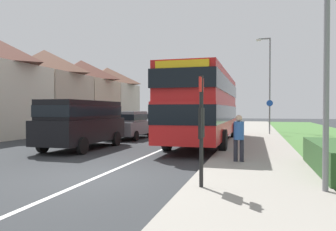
{
  "coord_description": "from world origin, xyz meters",
  "views": [
    {
      "loc": [
        4.17,
        -7.74,
        1.85
      ],
      "look_at": [
        0.63,
        4.93,
        1.6
      ],
      "focal_mm": 33.71,
      "sensor_mm": 36.0,
      "label": 1
    }
  ],
  "objects_px": {
    "double_decker_bus": "(205,104)",
    "parked_car_grey": "(130,124)",
    "parked_car_red": "(169,119)",
    "pedestrian_at_stop": "(239,136)",
    "cycle_route_sign": "(270,116)",
    "street_lamp_near": "(321,2)",
    "street_lamp_mid": "(269,78)",
    "parked_car_silver": "(153,121)",
    "parked_van_black": "(83,120)",
    "bus_stop_sign": "(201,123)"
  },
  "relations": [
    {
      "from": "double_decker_bus",
      "to": "parked_car_grey",
      "type": "xyz_separation_m",
      "value": [
        -5.1,
        1.83,
        -1.2
      ]
    },
    {
      "from": "parked_car_silver",
      "to": "street_lamp_mid",
      "type": "distance_m",
      "value": 10.03
    },
    {
      "from": "cycle_route_sign",
      "to": "street_lamp_near",
      "type": "height_order",
      "value": "street_lamp_near"
    },
    {
      "from": "bus_stop_sign",
      "to": "street_lamp_mid",
      "type": "bearing_deg",
      "value": 83.86
    },
    {
      "from": "parked_car_grey",
      "to": "street_lamp_near",
      "type": "xyz_separation_m",
      "value": [
        9.02,
        -11.24,
        3.17
      ]
    },
    {
      "from": "parked_car_grey",
      "to": "parked_car_red",
      "type": "xyz_separation_m",
      "value": [
        -0.19,
        9.96,
        -0.02
      ]
    },
    {
      "from": "pedestrian_at_stop",
      "to": "street_lamp_mid",
      "type": "xyz_separation_m",
      "value": [
        1.52,
        16.19,
        3.4
      ]
    },
    {
      "from": "parked_car_grey",
      "to": "pedestrian_at_stop",
      "type": "xyz_separation_m",
      "value": [
        7.15,
        -7.85,
        0.03
      ]
    },
    {
      "from": "parked_van_black",
      "to": "parked_car_grey",
      "type": "distance_m",
      "value": 5.42
    },
    {
      "from": "bus_stop_sign",
      "to": "street_lamp_near",
      "type": "xyz_separation_m",
      "value": [
        2.49,
        0.34,
        2.58
      ]
    },
    {
      "from": "parked_car_grey",
      "to": "cycle_route_sign",
      "type": "distance_m",
      "value": 9.91
    },
    {
      "from": "cycle_route_sign",
      "to": "street_lamp_near",
      "type": "bearing_deg",
      "value": -88.63
    },
    {
      "from": "parked_car_red",
      "to": "pedestrian_at_stop",
      "type": "bearing_deg",
      "value": -67.61
    },
    {
      "from": "parked_car_red",
      "to": "cycle_route_sign",
      "type": "distance_m",
      "value": 10.21
    },
    {
      "from": "parked_car_silver",
      "to": "parked_car_red",
      "type": "height_order",
      "value": "parked_car_red"
    },
    {
      "from": "parked_car_red",
      "to": "parked_car_grey",
      "type": "bearing_deg",
      "value": -88.94
    },
    {
      "from": "cycle_route_sign",
      "to": "street_lamp_mid",
      "type": "xyz_separation_m",
      "value": [
        0.04,
        3.5,
        2.95
      ]
    },
    {
      "from": "parked_car_silver",
      "to": "parked_car_red",
      "type": "relative_size",
      "value": 0.98
    },
    {
      "from": "parked_car_red",
      "to": "street_lamp_near",
      "type": "relative_size",
      "value": 0.56
    },
    {
      "from": "parked_car_red",
      "to": "bus_stop_sign",
      "type": "relative_size",
      "value": 1.54
    },
    {
      "from": "parked_car_red",
      "to": "street_lamp_mid",
      "type": "xyz_separation_m",
      "value": [
        8.86,
        -1.62,
        3.46
      ]
    },
    {
      "from": "parked_van_black",
      "to": "street_lamp_near",
      "type": "distance_m",
      "value": 11.2
    },
    {
      "from": "parked_van_black",
      "to": "cycle_route_sign",
      "type": "distance_m",
      "value": 13.47
    },
    {
      "from": "bus_stop_sign",
      "to": "street_lamp_mid",
      "type": "xyz_separation_m",
      "value": [
        2.14,
        19.92,
        2.84
      ]
    },
    {
      "from": "pedestrian_at_stop",
      "to": "cycle_route_sign",
      "type": "relative_size",
      "value": 0.66
    },
    {
      "from": "parked_car_red",
      "to": "pedestrian_at_stop",
      "type": "distance_m",
      "value": 19.27
    },
    {
      "from": "double_decker_bus",
      "to": "parked_van_black",
      "type": "bearing_deg",
      "value": -145.65
    },
    {
      "from": "double_decker_bus",
      "to": "cycle_route_sign",
      "type": "height_order",
      "value": "double_decker_bus"
    },
    {
      "from": "street_lamp_mid",
      "to": "parked_car_grey",
      "type": "bearing_deg",
      "value": -136.11
    },
    {
      "from": "bus_stop_sign",
      "to": "street_lamp_near",
      "type": "distance_m",
      "value": 3.6
    },
    {
      "from": "parked_car_red",
      "to": "street_lamp_near",
      "type": "distance_m",
      "value": 23.33
    },
    {
      "from": "street_lamp_near",
      "to": "double_decker_bus",
      "type": "bearing_deg",
      "value": 112.6
    },
    {
      "from": "street_lamp_near",
      "to": "pedestrian_at_stop",
      "type": "bearing_deg",
      "value": 118.81
    },
    {
      "from": "parked_van_black",
      "to": "parked_car_red",
      "type": "height_order",
      "value": "parked_van_black"
    },
    {
      "from": "double_decker_bus",
      "to": "bus_stop_sign",
      "type": "relative_size",
      "value": 4.35
    },
    {
      "from": "parked_car_grey",
      "to": "street_lamp_near",
      "type": "height_order",
      "value": "street_lamp_near"
    },
    {
      "from": "parked_car_grey",
      "to": "parked_car_silver",
      "type": "relative_size",
      "value": 1.08
    },
    {
      "from": "parked_car_silver",
      "to": "bus_stop_sign",
      "type": "distance_m",
      "value": 17.79
    },
    {
      "from": "cycle_route_sign",
      "to": "street_lamp_mid",
      "type": "relative_size",
      "value": 0.33
    },
    {
      "from": "cycle_route_sign",
      "to": "pedestrian_at_stop",
      "type": "bearing_deg",
      "value": -96.65
    },
    {
      "from": "parked_car_silver",
      "to": "street_lamp_near",
      "type": "relative_size",
      "value": 0.55
    },
    {
      "from": "double_decker_bus",
      "to": "parked_car_grey",
      "type": "height_order",
      "value": "double_decker_bus"
    },
    {
      "from": "street_lamp_near",
      "to": "street_lamp_mid",
      "type": "xyz_separation_m",
      "value": [
        -0.35,
        19.58,
        0.26
      ]
    },
    {
      "from": "pedestrian_at_stop",
      "to": "double_decker_bus",
      "type": "bearing_deg",
      "value": 108.82
    },
    {
      "from": "parked_van_black",
      "to": "parked_car_silver",
      "type": "distance_m",
      "value": 10.33
    },
    {
      "from": "parked_car_red",
      "to": "street_lamp_mid",
      "type": "distance_m",
      "value": 9.64
    },
    {
      "from": "parked_car_red",
      "to": "street_lamp_near",
      "type": "xyz_separation_m",
      "value": [
        9.2,
        -21.2,
        3.19
      ]
    },
    {
      "from": "double_decker_bus",
      "to": "street_lamp_near",
      "type": "distance_m",
      "value": 10.38
    },
    {
      "from": "parked_van_black",
      "to": "street_lamp_near",
      "type": "relative_size",
      "value": 0.74
    },
    {
      "from": "parked_car_grey",
      "to": "cycle_route_sign",
      "type": "xyz_separation_m",
      "value": [
        8.63,
        4.84,
        0.48
      ]
    }
  ]
}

